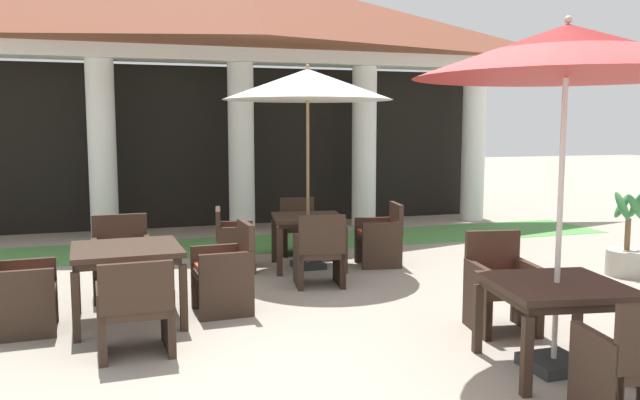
{
  "coord_description": "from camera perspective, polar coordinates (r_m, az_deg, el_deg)",
  "views": [
    {
      "loc": [
        -2.24,
        -4.22,
        1.94
      ],
      "look_at": [
        0.01,
        2.77,
        1.09
      ],
      "focal_mm": 36.37,
      "sensor_mm": 36.0,
      "label": 1
    }
  ],
  "objects": [
    {
      "name": "patio_table_near_foreground",
      "position": [
        6.64,
        -16.66,
        -4.75
      ],
      "size": [
        1.06,
        1.06,
        0.76
      ],
      "rotation": [
        0.0,
        0.0,
        0.04
      ],
      "color": "#38281E",
      "rests_on": "ground"
    },
    {
      "name": "patio_chair_mid_right_south",
      "position": [
        4.7,
        26.06,
        -13.07
      ],
      "size": [
        0.66,
        0.62,
        0.88
      ],
      "rotation": [
        0.0,
        0.0,
        -0.17
      ],
      "color": "#38281E",
      "rests_on": "ground"
    },
    {
      "name": "background_pavilion",
      "position": [
        12.04,
        -7.16,
        14.29
      ],
      "size": [
        10.77,
        2.83,
        4.66
      ],
      "color": "white",
      "rests_on": "ground"
    },
    {
      "name": "patio_chair_mid_left_south",
      "position": [
        7.82,
        -0.06,
        -4.73
      ],
      "size": [
        0.65,
        0.64,
        0.9
      ],
      "rotation": [
        0.0,
        0.0,
        -0.16
      ],
      "color": "#38281E",
      "rests_on": "ground"
    },
    {
      "name": "patio_chair_mid_left_north",
      "position": [
        9.81,
        -1.86,
        -2.48
      ],
      "size": [
        0.62,
        0.65,
        0.83
      ],
      "rotation": [
        0.0,
        0.0,
        -3.3
      ],
      "color": "#38281E",
      "rests_on": "ground"
    },
    {
      "name": "lawn_strip",
      "position": [
        10.68,
        -5.43,
        -3.85
      ],
      "size": [
        12.57,
        1.68,
        0.01
      ],
      "primitive_type": "cube",
      "color": "#519347",
      "rests_on": "ground"
    },
    {
      "name": "patio_chair_mid_right_north",
      "position": [
        6.42,
        15.63,
        -7.41
      ],
      "size": [
        0.65,
        0.67,
        0.92
      ],
      "rotation": [
        0.0,
        0.0,
        -3.31
      ],
      "color": "#38281E",
      "rests_on": "ground"
    },
    {
      "name": "potted_palm_right_edge",
      "position": [
        9.28,
        25.36,
        -4.25
      ],
      "size": [
        0.5,
        0.5,
        1.11
      ],
      "color": "#B2AD9E",
      "rests_on": "ground"
    },
    {
      "name": "patio_chair_near_foreground_south",
      "position": [
        5.75,
        -15.95,
        -9.3
      ],
      "size": [
        0.63,
        0.58,
        0.84
      ],
      "rotation": [
        0.0,
        0.0,
        0.04
      ],
      "color": "#38281E",
      "rests_on": "ground"
    },
    {
      "name": "patio_chair_mid_left_west",
      "position": [
        8.74,
        -7.68,
        -3.57
      ],
      "size": [
        0.59,
        0.68,
        0.84
      ],
      "rotation": [
        0.0,
        0.0,
        -1.73
      ],
      "color": "#38281E",
      "rests_on": "ground"
    },
    {
      "name": "patio_chair_near_foreground_east",
      "position": [
        6.81,
        -8.31,
        -6.3
      ],
      "size": [
        0.59,
        0.57,
        0.94
      ],
      "rotation": [
        0.0,
        0.0,
        -4.67
      ],
      "color": "#38281E",
      "rests_on": "ground"
    },
    {
      "name": "patio_table_mid_right",
      "position": [
        5.47,
        20.09,
        -7.76
      ],
      "size": [
        1.13,
        1.13,
        0.71
      ],
      "rotation": [
        0.0,
        0.0,
        -0.17
      ],
      "color": "#38281E",
      "rests_on": "ground"
    },
    {
      "name": "patio_chair_near_foreground_north",
      "position": [
        7.64,
        -17.06,
        -5.02
      ],
      "size": [
        0.65,
        0.52,
        0.92
      ],
      "rotation": [
        0.0,
        0.0,
        -3.1
      ],
      "color": "#38281E",
      "rests_on": "ground"
    },
    {
      "name": "ground_plane",
      "position": [
        5.15,
        9.76,
        -15.58
      ],
      "size": [
        60.0,
        60.0,
        0.0
      ],
      "primitive_type": "plane",
      "color": "#9E9384"
    },
    {
      "name": "patio_chair_near_foreground_west",
      "position": [
        6.71,
        -25.01,
        -7.28
      ],
      "size": [
        0.61,
        0.61,
        0.87
      ],
      "rotation": [
        0.0,
        0.0,
        -1.53
      ],
      "color": "#38281E",
      "rests_on": "ground"
    },
    {
      "name": "patio_table_mid_left",
      "position": [
        8.78,
        -1.07,
        -2.0
      ],
      "size": [
        1.06,
        1.06,
        0.72
      ],
      "rotation": [
        0.0,
        0.0,
        -0.16
      ],
      "color": "#38281E",
      "rests_on": "ground"
    },
    {
      "name": "patio_umbrella_mid_right",
      "position": [
        5.34,
        20.89,
        11.92
      ],
      "size": [
        2.32,
        2.32,
        2.75
      ],
      "color": "#2D2D2D",
      "rests_on": "ground"
    },
    {
      "name": "patio_chair_mid_left_east",
      "position": [
        9.01,
        5.35,
        -3.26
      ],
      "size": [
        0.64,
        0.62,
        0.87
      ],
      "rotation": [
        0.0,
        0.0,
        1.41
      ],
      "color": "#38281E",
      "rests_on": "ground"
    },
    {
      "name": "patio_umbrella_mid_left",
      "position": [
        8.7,
        -1.1,
        10.02
      ],
      "size": [
        2.27,
        2.27,
        2.74
      ],
      "color": "#2D2D2D",
      "rests_on": "ground"
    }
  ]
}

